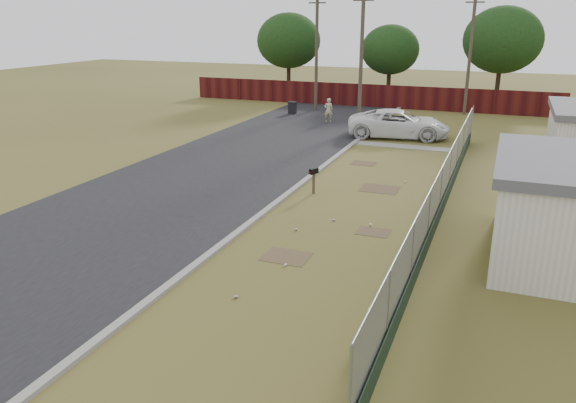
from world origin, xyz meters
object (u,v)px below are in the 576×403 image
at_px(fire_hydrant, 374,319).
at_px(mailbox, 314,173).
at_px(pedestrian, 329,110).
at_px(pickup_truck, 399,124).
at_px(trash_bin, 292,108).

relative_size(fire_hydrant, mailbox, 0.79).
bearing_deg(pedestrian, pickup_truck, 135.45).
bearing_deg(fire_hydrant, mailbox, 116.26).
height_order(fire_hydrant, trash_bin, trash_bin).
relative_size(pedestrian, trash_bin, 1.82).
xyz_separation_m(mailbox, pedestrian, (-4.35, 15.85, -0.04)).
bearing_deg(trash_bin, fire_hydrant, -65.53).
bearing_deg(mailbox, pedestrian, 105.35).
relative_size(mailbox, pickup_truck, 0.18).
xyz_separation_m(pedestrian, trash_bin, (-3.57, 2.37, -0.36)).
bearing_deg(pedestrian, mailbox, 91.92).
distance_m(pickup_truck, pedestrian, 6.37).
bearing_deg(pedestrian, fire_hydrant, 96.26).
bearing_deg(fire_hydrant, pickup_truck, 99.43).
relative_size(pickup_truck, pedestrian, 3.61).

